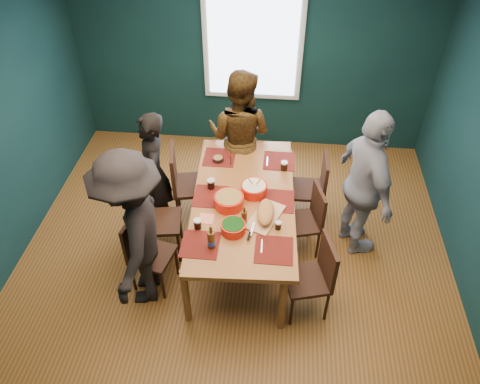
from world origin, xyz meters
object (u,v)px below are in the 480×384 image
Objects in this scene: chair_right_far at (315,184)px; cutting_board at (265,213)px; bowl_salad at (229,201)px; bowl_dumpling at (254,189)px; dining_table at (244,204)px; chair_left_near at (144,247)px; person_far_left at (154,174)px; person_right at (365,186)px; person_near_left at (134,232)px; person_back at (240,136)px; bowl_herbs at (233,227)px; chair_left_far at (184,179)px; chair_right_mid at (309,216)px; chair_left_mid at (152,216)px; chair_right_near at (316,273)px.

chair_right_far is 1.45× the size of cutting_board.
bowl_salad is 0.33m from bowl_dumpling.
bowl_dumpling is (0.10, 0.10, 0.14)m from dining_table.
chair_left_near is 0.58× the size of person_far_left.
person_right is at bearing 7.01° from dining_table.
dining_table is at bearing 155.65° from cutting_board.
bowl_dumpling is at bearing 119.81° from person_near_left.
person_far_left is at bearing 53.85° from person_back.
person_back is (0.84, 1.64, 0.35)m from chair_left_near.
bowl_herbs is at bearing 96.06° from person_near_left.
person_right is 2.48m from person_near_left.
bowl_herbs reaches higher than chair_right_far.
cutting_board is at bearing -68.33° from bowl_dumpling.
chair_left_far is at bearing 164.95° from cutting_board.
chair_right_mid is (0.73, 0.12, -0.23)m from dining_table.
bowl_salad is at bearing -137.74° from bowl_dumpling.
chair_left_far is 0.56× the size of person_near_left.
chair_right_mid is at bearing -1.84° from chair_left_mid.
person_near_left reaches higher than chair_right_mid.
person_far_left is at bearing 139.68° from bowl_herbs.
person_back is 1.60m from bowl_herbs.
chair_right_far is 3.22× the size of bowl_dumpling.
chair_left_near is 0.99× the size of chair_right_far.
bowl_dumpling is (1.12, 0.20, 0.33)m from chair_left_mid.
bowl_dumpling is at bearing 134.54° from cutting_board.
chair_left_near is at bearing -11.15° from person_far_left.
chair_left_mid is at bearing -164.84° from cutting_board.
chair_right_far is 1.93m from person_far_left.
bowl_dumpling reaches higher than bowl_salad.
person_near_left reaches higher than chair_left_near.
bowl_dumpling is (0.26, -1.01, 0.01)m from person_back.
chair_left_far is 1.07× the size of chair_left_mid.
bowl_herbs is at bearing -127.87° from chair_right_far.
chair_left_mid is 1.32m from cutting_board.
person_right is 6.41× the size of bowl_dumpling.
chair_right_far is 1.11m from person_back.
bowl_dumpling is at bearing 42.26° from bowl_salad.
person_far_left is (-1.89, -0.29, 0.25)m from chair_right_far.
bowl_salad is 1.10× the size of bowl_dumpling.
person_back is at bearing 154.32° from chair_right_far.
bowl_salad reaches higher than chair_left_near.
person_right reaches higher than person_back.
chair_left_near is at bearing -144.96° from cutting_board.
person_back reaches higher than cutting_board.
bowl_dumpling is at bearing 1.19° from chair_left_mid.
chair_right_near is at bearing 132.98° from person_back.
person_right is 1.54m from bowl_herbs.
cutting_board is (0.31, 0.23, 0.00)m from bowl_herbs.
person_right is at bearing 106.03° from person_near_left.
person_far_left is 2.47× the size of cutting_board.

